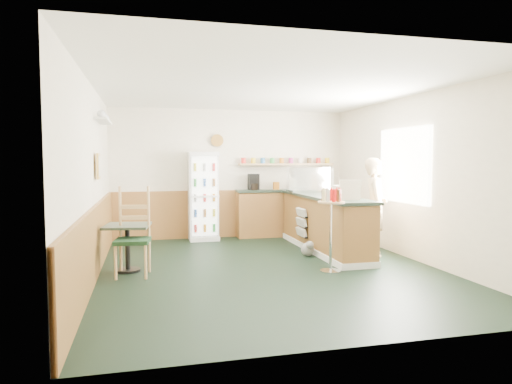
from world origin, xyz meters
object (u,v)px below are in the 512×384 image
object	(u,v)px
drinks_fridge	(203,196)
shopkeeper	(375,207)
cash_register	(346,192)
cafe_chair	(133,229)
display_case	(310,180)
cafe_table	(127,238)
condiment_stand	(331,216)

from	to	relation	value
drinks_fridge	shopkeeper	world-z (taller)	drinks_fridge
cash_register	cafe_chair	world-z (taller)	cafe_chair
display_case	cafe_table	size ratio (longest dim) A/B	1.17
condiment_stand	cafe_table	distance (m)	3.00
drinks_fridge	cash_register	bearing A→B (deg)	-52.27
display_case	cafe_table	bearing A→B (deg)	-156.04
display_case	condiment_stand	distance (m)	2.34
display_case	cafe_chair	bearing A→B (deg)	-152.82
drinks_fridge	condiment_stand	world-z (taller)	drinks_fridge
condiment_stand	cafe_chair	size ratio (longest dim) A/B	0.96
shopkeeper	condiment_stand	size ratio (longest dim) A/B	1.38
shopkeeper	condiment_stand	xyz separation A→B (m)	(-1.21, -0.92, -0.01)
shopkeeper	drinks_fridge	bearing A→B (deg)	72.44
cash_register	condiment_stand	xyz separation A→B (m)	(-0.51, -0.60, -0.29)
cash_register	condiment_stand	distance (m)	0.84
cash_register	cafe_chair	distance (m)	3.35
drinks_fridge	cafe_chair	distance (m)	2.95
shopkeeper	cafe_chair	distance (m)	4.04
display_case	shopkeeper	world-z (taller)	shopkeeper
display_case	shopkeeper	xyz separation A→B (m)	(0.70, -1.32, -0.41)
display_case	cafe_table	distance (m)	3.80
condiment_stand	shopkeeper	bearing A→B (deg)	37.43
cash_register	cafe_table	size ratio (longest dim) A/B	0.56
condiment_stand	cafe_chair	xyz separation A→B (m)	(-2.81, 0.54, -0.17)
condiment_stand	display_case	bearing A→B (deg)	77.30
shopkeeper	condiment_stand	world-z (taller)	shopkeeper
cafe_chair	display_case	bearing A→B (deg)	34.53
display_case	shopkeeper	distance (m)	1.55
display_case	drinks_fridge	bearing A→B (deg)	155.17
display_case	condiment_stand	bearing A→B (deg)	-102.70
drinks_fridge	condiment_stand	bearing A→B (deg)	-65.03
cafe_table	shopkeeper	bearing A→B (deg)	2.65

